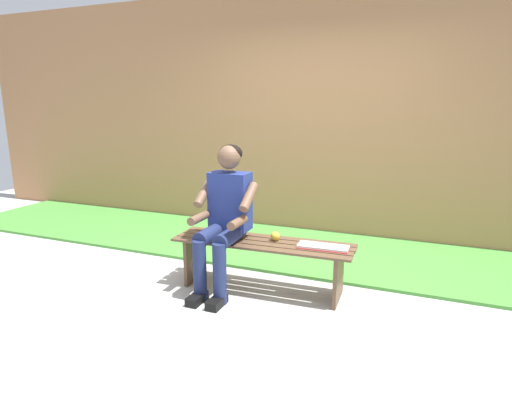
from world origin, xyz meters
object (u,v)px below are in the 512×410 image
Objects in this scene: bench_near at (263,253)px; person_seated at (224,213)px; apple at (275,236)px; book_open at (323,247)px.

person_seated is (0.31, 0.10, 0.35)m from bench_near.
person_seated is at bearing 17.83° from bench_near.
apple is (-0.09, -0.06, 0.15)m from bench_near.
apple is (-0.40, -0.16, -0.20)m from person_seated.
bench_near is at bearing 32.50° from apple.
person_seated reaches higher than book_open.
bench_near is 0.19m from apple.
person_seated is 15.36× the size of apple.
apple reaches higher than book_open.
apple is at bearing -158.48° from person_seated.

